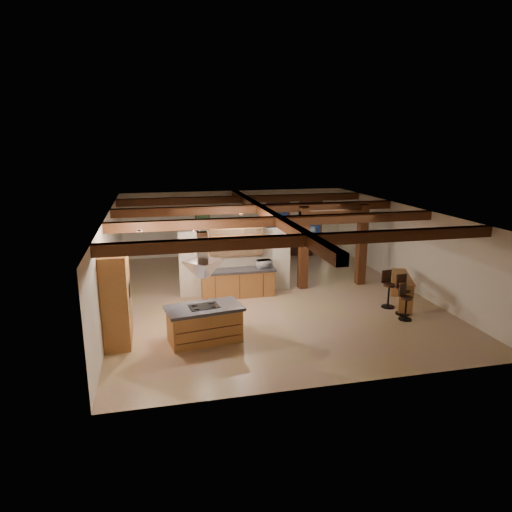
{
  "coord_description": "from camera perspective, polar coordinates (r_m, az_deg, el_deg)",
  "views": [
    {
      "loc": [
        -3.64,
        -14.18,
        5.09
      ],
      "look_at": [
        -0.29,
        0.5,
        1.26
      ],
      "focal_mm": 32.0,
      "sensor_mm": 36.0,
      "label": 1
    }
  ],
  "objects": [
    {
      "name": "ground",
      "position": [
        15.5,
        1.47,
        -4.9
      ],
      "size": [
        12.0,
        12.0,
        0.0
      ],
      "primitive_type": "plane",
      "color": "tan",
      "rests_on": "ground"
    },
    {
      "name": "room_walls",
      "position": [
        15.01,
        1.51,
        1.54
      ],
      "size": [
        12.0,
        12.0,
        12.0
      ],
      "color": "beige",
      "rests_on": "ground"
    },
    {
      "name": "ceiling_beams",
      "position": [
        14.83,
        1.53,
        5.23
      ],
      "size": [
        10.0,
        12.0,
        0.28
      ],
      "color": "#3F1F0F",
      "rests_on": "room_walls"
    },
    {
      "name": "timber_posts",
      "position": [
        16.26,
        9.64,
        2.27
      ],
      "size": [
        2.5,
        0.3,
        2.9
      ],
      "color": "#3F1F0F",
      "rests_on": "ground"
    },
    {
      "name": "partition_wall",
      "position": [
        15.44,
        -2.57,
        -0.71
      ],
      "size": [
        3.8,
        0.18,
        2.2
      ],
      "primitive_type": "cube",
      "color": "beige",
      "rests_on": "ground"
    },
    {
      "name": "pantry_cabinet",
      "position": [
        12.26,
        -17.02,
        -4.87
      ],
      "size": [
        0.67,
        1.6,
        2.4
      ],
      "color": "#9A6431",
      "rests_on": "ground"
    },
    {
      "name": "back_counter",
      "position": [
        15.25,
        -2.28,
        -3.35
      ],
      "size": [
        2.5,
        0.66,
        0.94
      ],
      "color": "#9A6431",
      "rests_on": "ground"
    },
    {
      "name": "upper_display_cabinet",
      "position": [
        15.08,
        -2.47,
        1.86
      ],
      "size": [
        1.8,
        0.36,
        0.95
      ],
      "color": "#9A6431",
      "rests_on": "partition_wall"
    },
    {
      "name": "range_hood",
      "position": [
        11.57,
        -6.62,
        -2.42
      ],
      "size": [
        1.1,
        1.1,
        1.4
      ],
      "color": "silver",
      "rests_on": "room_walls"
    },
    {
      "name": "back_windows",
      "position": [
        21.42,
        4.85,
        4.58
      ],
      "size": [
        2.7,
        0.07,
        1.7
      ],
      "color": "#3F1F0F",
      "rests_on": "room_walls"
    },
    {
      "name": "framed_art",
      "position": [
        20.51,
        -6.71,
        4.67
      ],
      "size": [
        0.65,
        0.05,
        0.85
      ],
      "color": "#3F1F0F",
      "rests_on": "room_walls"
    },
    {
      "name": "recessed_cans",
      "position": [
        12.5,
        -7.58,
        3.92
      ],
      "size": [
        3.16,
        2.46,
        0.03
      ],
      "color": "silver",
      "rests_on": "room_walls"
    },
    {
      "name": "kitchen_island",
      "position": [
        12.01,
        -6.44,
        -8.37
      ],
      "size": [
        2.07,
        1.32,
        0.96
      ],
      "color": "#9A6431",
      "rests_on": "ground"
    },
    {
      "name": "dining_table",
      "position": [
        17.68,
        -0.08,
        -1.3
      ],
      "size": [
        2.07,
        1.32,
        0.68
      ],
      "primitive_type": "imported",
      "rotation": [
        0.0,
        0.0,
        -0.13
      ],
      "color": "#3F180F",
      "rests_on": "ground"
    },
    {
      "name": "sofa",
      "position": [
        21.09,
        4.25,
        1.12
      ],
      "size": [
        2.23,
        1.37,
        0.61
      ],
      "primitive_type": "imported",
      "rotation": [
        0.0,
        0.0,
        2.86
      ],
      "color": "black",
      "rests_on": "ground"
    },
    {
      "name": "microwave",
      "position": [
        15.26,
        1.03,
        -0.99
      ],
      "size": [
        0.52,
        0.39,
        0.26
      ],
      "primitive_type": "imported",
      "rotation": [
        0.0,
        0.0,
        3.29
      ],
      "color": "silver",
      "rests_on": "back_counter"
    },
    {
      "name": "bar_counter",
      "position": [
        15.11,
        17.8,
        -3.54
      ],
      "size": [
        1.09,
        1.86,
        0.96
      ],
      "color": "#9A6431",
      "rests_on": "ground"
    },
    {
      "name": "side_table",
      "position": [
        21.17,
        8.76,
        0.97
      ],
      "size": [
        0.51,
        0.51,
        0.56
      ],
      "primitive_type": "cube",
      "rotation": [
        0.0,
        0.0,
        -0.17
      ],
      "color": "#3F1F0F",
      "rests_on": "ground"
    },
    {
      "name": "table_lamp",
      "position": [
        21.05,
        8.82,
        2.38
      ],
      "size": [
        0.31,
        0.31,
        0.36
      ],
      "color": "black",
      "rests_on": "side_table"
    },
    {
      "name": "bar_stool_a",
      "position": [
        13.97,
        18.14,
        -5.45
      ],
      "size": [
        0.4,
        0.41,
        1.07
      ],
      "color": "black",
      "rests_on": "ground"
    },
    {
      "name": "bar_stool_b",
      "position": [
        14.37,
        17.91,
        -4.6
      ],
      "size": [
        0.42,
        0.43,
        1.2
      ],
      "color": "black",
      "rests_on": "ground"
    },
    {
      "name": "bar_stool_c",
      "position": [
        14.82,
        16.19,
        -3.98
      ],
      "size": [
        0.41,
        0.42,
        1.16
      ],
      "color": "black",
      "rests_on": "ground"
    },
    {
      "name": "dining_chairs",
      "position": [
        17.63,
        -0.08,
        -0.68
      ],
      "size": [
        1.89,
        1.89,
        1.06
      ],
      "color": "#3F1F0F",
      "rests_on": "ground"
    }
  ]
}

